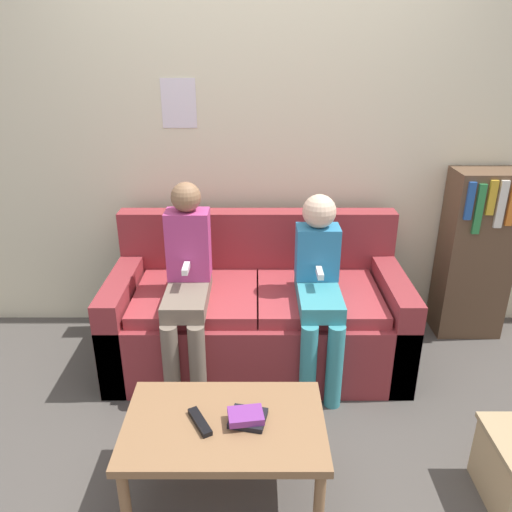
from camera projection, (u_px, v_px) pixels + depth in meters
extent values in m
plane|color=#4C4742|center=(256.00, 410.00, 2.69)|extent=(10.00, 10.00, 0.00)
cube|color=beige|center=(256.00, 134.00, 3.12)|extent=(8.00, 0.06, 2.60)
cube|color=silver|center=(177.00, 103.00, 3.01)|extent=(0.21, 0.00, 0.29)
cube|color=maroon|center=(256.00, 329.00, 3.05)|extent=(1.73, 0.81, 0.42)
cube|color=maroon|center=(256.00, 244.00, 3.19)|extent=(1.73, 0.14, 0.44)
cube|color=maroon|center=(125.00, 318.00, 3.02)|extent=(0.14, 0.81, 0.58)
cube|color=maroon|center=(387.00, 318.00, 3.02)|extent=(0.14, 0.81, 0.58)
cube|color=#A1343A|center=(195.00, 296.00, 2.92)|extent=(0.71, 0.65, 0.07)
cube|color=#A1343A|center=(317.00, 296.00, 2.92)|extent=(0.71, 0.65, 0.07)
cube|color=#8E6642|center=(223.00, 425.00, 2.05)|extent=(0.83, 0.52, 0.04)
cylinder|color=#8E6642|center=(124.00, 506.00, 1.92)|extent=(0.04, 0.04, 0.36)
cylinder|color=#8E6642|center=(318.00, 505.00, 1.93)|extent=(0.04, 0.04, 0.36)
cylinder|color=#8E6642|center=(147.00, 425.00, 2.33)|extent=(0.04, 0.04, 0.36)
cylinder|color=#8E6642|center=(307.00, 425.00, 2.33)|extent=(0.04, 0.04, 0.36)
cylinder|color=#756656|center=(170.00, 367.00, 2.64)|extent=(0.09, 0.09, 0.49)
cylinder|color=#756656|center=(196.00, 367.00, 2.64)|extent=(0.09, 0.09, 0.49)
cube|color=#756656|center=(186.00, 295.00, 2.76)|extent=(0.23, 0.51, 0.09)
cube|color=#B73D7F|center=(187.00, 245.00, 2.80)|extent=(0.24, 0.16, 0.40)
sphere|color=#8C6647|center=(184.00, 197.00, 2.69)|extent=(0.16, 0.16, 0.16)
cube|color=white|center=(184.00, 269.00, 2.69)|extent=(0.03, 0.12, 0.03)
cylinder|color=teal|center=(307.00, 366.00, 2.64)|extent=(0.09, 0.09, 0.49)
cylinder|color=teal|center=(333.00, 366.00, 2.64)|extent=(0.09, 0.09, 0.49)
cube|color=teal|center=(317.00, 295.00, 2.76)|extent=(0.23, 0.51, 0.09)
cube|color=teal|center=(315.00, 252.00, 2.82)|extent=(0.24, 0.16, 0.30)
sphere|color=beige|center=(318.00, 211.00, 2.72)|extent=(0.19, 0.19, 0.19)
cube|color=white|center=(318.00, 273.00, 2.70)|extent=(0.03, 0.12, 0.03)
cube|color=black|center=(198.00, 422.00, 2.03)|extent=(0.12, 0.17, 0.02)
cube|color=black|center=(247.00, 418.00, 2.05)|extent=(0.17, 0.16, 0.02)
cube|color=#7A3389|center=(244.00, 416.00, 2.02)|extent=(0.16, 0.12, 0.03)
cube|color=brown|center=(473.00, 255.00, 3.24)|extent=(0.42, 0.27, 1.11)
cube|color=#23519E|center=(468.00, 201.00, 2.95)|extent=(0.04, 0.02, 0.23)
cube|color=#2D8442|center=(477.00, 209.00, 2.97)|extent=(0.04, 0.02, 0.31)
cube|color=gold|center=(490.00, 198.00, 2.94)|extent=(0.04, 0.02, 0.21)
cube|color=silver|center=(499.00, 204.00, 2.96)|extent=(0.05, 0.02, 0.29)
cube|color=orange|center=(510.00, 204.00, 2.96)|extent=(0.04, 0.02, 0.27)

